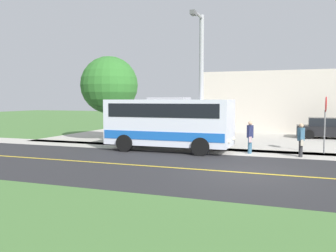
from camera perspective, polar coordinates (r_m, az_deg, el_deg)
name	(u,v)px	position (r m, az deg, el deg)	size (l,w,h in m)	color
ground_plane	(245,173)	(13.69, 12.23, -7.36)	(120.00, 120.00, 0.00)	#477238
road_surface	(245,173)	(13.69, 12.23, -7.34)	(8.00, 100.00, 0.01)	#28282B
sidewalk	(259,153)	(18.78, 14.35, -4.22)	(2.40, 100.00, 0.01)	#B2ADA3
parking_lot_surface	(315,140)	(25.87, 22.53, -2.11)	(14.00, 36.00, 0.01)	#B2ADA3
road_centre_line	(245,173)	(13.69, 12.23, -7.32)	(0.16, 100.00, 0.00)	gold
shuttle_bus_front	(169,121)	(18.97, 0.21, 0.76)	(2.73, 6.72, 2.85)	silver
pedestrian_with_bags	(301,139)	(18.09, 20.58, -1.97)	(0.72, 0.34, 1.60)	#262628
pedestrian_waiting	(250,136)	(18.50, 13.05, -1.59)	(0.72, 0.34, 1.65)	#335972
stop_sign	(325,115)	(19.46, 23.95, 1.63)	(0.76, 0.07, 2.88)	slate
street_light_pole	(201,76)	(18.81, 5.27, 7.99)	(1.97, 0.24, 7.12)	#9E9EA3
parked_car_near	(329,129)	(27.38, 24.44, -0.39)	(2.03, 4.41, 1.45)	black
tree_curbside	(109,85)	(23.72, -9.40, 6.48)	(3.74, 3.74, 5.55)	#4C3826
commercial_building	(332,102)	(34.83, 24.79, 3.56)	(10.00, 21.37, 5.06)	beige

